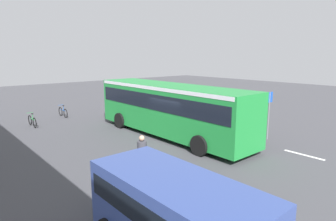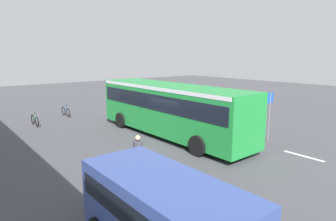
{
  "view_description": "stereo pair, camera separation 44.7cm",
  "coord_description": "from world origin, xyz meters",
  "px_view_note": "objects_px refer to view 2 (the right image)",
  "views": [
    {
      "loc": [
        -11.87,
        10.95,
        4.87
      ],
      "look_at": [
        1.01,
        -0.2,
        1.6
      ],
      "focal_mm": 30.73,
      "sensor_mm": 36.0,
      "label": 1
    },
    {
      "loc": [
        -12.16,
        10.61,
        4.87
      ],
      "look_at": [
        1.01,
        -0.2,
        1.6
      ],
      "focal_mm": 30.73,
      "sensor_mm": 36.0,
      "label": 2
    }
  ],
  "objects_px": {
    "traffic_sign": "(270,108)",
    "city_bus": "(170,106)",
    "bicycle_blue": "(66,112)",
    "bicycle_green": "(35,120)",
    "pedestrian": "(138,157)",
    "parked_van": "(164,213)"
  },
  "relations": [
    {
      "from": "bicycle_green",
      "to": "city_bus",
      "type": "bearing_deg",
      "value": -144.57
    },
    {
      "from": "bicycle_green",
      "to": "traffic_sign",
      "type": "height_order",
      "value": "traffic_sign"
    },
    {
      "from": "city_bus",
      "to": "parked_van",
      "type": "bearing_deg",
      "value": 139.51
    },
    {
      "from": "city_bus",
      "to": "bicycle_blue",
      "type": "distance_m",
      "value": 10.33
    },
    {
      "from": "bicycle_green",
      "to": "traffic_sign",
      "type": "xyz_separation_m",
      "value": [
        -12.35,
        -9.54,
        1.52
      ]
    },
    {
      "from": "city_bus",
      "to": "traffic_sign",
      "type": "relative_size",
      "value": 4.12
    },
    {
      "from": "bicycle_green",
      "to": "pedestrian",
      "type": "distance_m",
      "value": 12.05
    },
    {
      "from": "bicycle_green",
      "to": "traffic_sign",
      "type": "distance_m",
      "value": 15.68
    },
    {
      "from": "bicycle_blue",
      "to": "pedestrian",
      "type": "height_order",
      "value": "pedestrian"
    },
    {
      "from": "traffic_sign",
      "to": "city_bus",
      "type": "bearing_deg",
      "value": 41.47
    },
    {
      "from": "parked_van",
      "to": "pedestrian",
      "type": "bearing_deg",
      "value": -26.19
    },
    {
      "from": "traffic_sign",
      "to": "bicycle_blue",
      "type": "bearing_deg",
      "value": 25.24
    },
    {
      "from": "city_bus",
      "to": "traffic_sign",
      "type": "bearing_deg",
      "value": -138.53
    },
    {
      "from": "parked_van",
      "to": "pedestrian",
      "type": "xyz_separation_m",
      "value": [
        4.26,
        -2.09,
        -0.3
      ]
    },
    {
      "from": "bicycle_blue",
      "to": "bicycle_green",
      "type": "xyz_separation_m",
      "value": [
        -1.82,
        2.86,
        0.0
      ]
    },
    {
      "from": "bicycle_green",
      "to": "pedestrian",
      "type": "relative_size",
      "value": 0.99
    },
    {
      "from": "city_bus",
      "to": "traffic_sign",
      "type": "height_order",
      "value": "city_bus"
    },
    {
      "from": "city_bus",
      "to": "pedestrian",
      "type": "height_order",
      "value": "city_bus"
    },
    {
      "from": "bicycle_blue",
      "to": "bicycle_green",
      "type": "relative_size",
      "value": 1.0
    },
    {
      "from": "bicycle_green",
      "to": "traffic_sign",
      "type": "relative_size",
      "value": 0.63
    },
    {
      "from": "bicycle_green",
      "to": "pedestrian",
      "type": "bearing_deg",
      "value": -176.57
    },
    {
      "from": "city_bus",
      "to": "bicycle_green",
      "type": "xyz_separation_m",
      "value": [
        8.0,
        5.69,
        -1.51
      ]
    }
  ]
}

